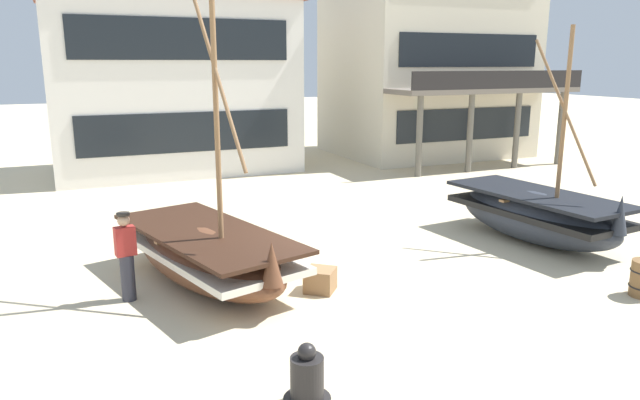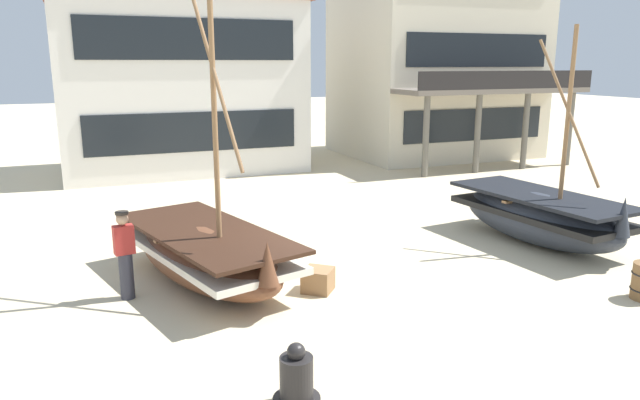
{
  "view_description": "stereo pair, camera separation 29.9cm",
  "coord_description": "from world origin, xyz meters",
  "px_view_note": "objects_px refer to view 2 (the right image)",
  "views": [
    {
      "loc": [
        -5.0,
        -10.41,
        4.33
      ],
      "look_at": [
        0.0,
        1.0,
        1.4
      ],
      "focal_mm": 32.85,
      "sensor_mm": 36.0,
      "label": 1
    },
    {
      "loc": [
        -4.72,
        -10.52,
        4.33
      ],
      "look_at": [
        0.0,
        1.0,
        1.4
      ],
      "focal_mm": 32.85,
      "sensor_mm": 36.0,
      "label": 2
    }
  ],
  "objects_px": {
    "fishing_boat_centre_large": "(207,253)",
    "fisherman_by_hull": "(125,256)",
    "fishing_boat_near_left": "(539,216)",
    "cargo_crate": "(318,280)",
    "capstan_winch": "(296,381)",
    "harbor_building_main": "(180,84)",
    "harbor_building_annex": "(435,52)"
  },
  "relations": [
    {
      "from": "fishing_boat_centre_large",
      "to": "cargo_crate",
      "type": "relative_size",
      "value": 11.76
    },
    {
      "from": "fishing_boat_near_left",
      "to": "cargo_crate",
      "type": "bearing_deg",
      "value": -172.08
    },
    {
      "from": "capstan_winch",
      "to": "cargo_crate",
      "type": "relative_size",
      "value": 1.6
    },
    {
      "from": "fishing_boat_centre_large",
      "to": "harbor_building_main",
      "type": "height_order",
      "value": "harbor_building_main"
    },
    {
      "from": "harbor_building_annex",
      "to": "fishing_boat_centre_large",
      "type": "bearing_deg",
      "value": -136.35
    },
    {
      "from": "cargo_crate",
      "to": "harbor_building_annex",
      "type": "bearing_deg",
      "value": 50.59
    },
    {
      "from": "fisherman_by_hull",
      "to": "cargo_crate",
      "type": "height_order",
      "value": "fisherman_by_hull"
    },
    {
      "from": "fishing_boat_near_left",
      "to": "fishing_boat_centre_large",
      "type": "relative_size",
      "value": 0.81
    },
    {
      "from": "fishing_boat_near_left",
      "to": "cargo_crate",
      "type": "height_order",
      "value": "fishing_boat_near_left"
    },
    {
      "from": "fishing_boat_centre_large",
      "to": "capstan_winch",
      "type": "bearing_deg",
      "value": -88.05
    },
    {
      "from": "fishing_boat_near_left",
      "to": "cargo_crate",
      "type": "relative_size",
      "value": 9.5
    },
    {
      "from": "fishing_boat_centre_large",
      "to": "harbor_building_annex",
      "type": "height_order",
      "value": "harbor_building_annex"
    },
    {
      "from": "fishing_boat_centre_large",
      "to": "harbor_building_main",
      "type": "xyz_separation_m",
      "value": [
        1.78,
        13.29,
        2.87
      ]
    },
    {
      "from": "fishing_boat_near_left",
      "to": "fisherman_by_hull",
      "type": "xyz_separation_m",
      "value": [
        -9.64,
        0.17,
        0.15
      ]
    },
    {
      "from": "harbor_building_main",
      "to": "harbor_building_annex",
      "type": "xyz_separation_m",
      "value": [
        11.91,
        -0.24,
        1.34
      ]
    },
    {
      "from": "fishing_boat_near_left",
      "to": "harbor_building_main",
      "type": "relative_size",
      "value": 0.53
    },
    {
      "from": "fisherman_by_hull",
      "to": "capstan_winch",
      "type": "height_order",
      "value": "fisherman_by_hull"
    },
    {
      "from": "cargo_crate",
      "to": "fishing_boat_near_left",
      "type": "bearing_deg",
      "value": 7.92
    },
    {
      "from": "capstan_winch",
      "to": "harbor_building_annex",
      "type": "bearing_deg",
      "value": 52.86
    },
    {
      "from": "cargo_crate",
      "to": "harbor_building_main",
      "type": "distance_m",
      "value": 14.96
    },
    {
      "from": "harbor_building_main",
      "to": "fisherman_by_hull",
      "type": "bearing_deg",
      "value": -103.86
    },
    {
      "from": "fisherman_by_hull",
      "to": "harbor_building_annex",
      "type": "bearing_deg",
      "value": 41.15
    },
    {
      "from": "fishing_boat_centre_large",
      "to": "harbor_building_main",
      "type": "bearing_deg",
      "value": 82.38
    },
    {
      "from": "fishing_boat_centre_large",
      "to": "capstan_winch",
      "type": "distance_m",
      "value": 4.81
    },
    {
      "from": "cargo_crate",
      "to": "harbor_building_annex",
      "type": "height_order",
      "value": "harbor_building_annex"
    },
    {
      "from": "fishing_boat_centre_large",
      "to": "fisherman_by_hull",
      "type": "height_order",
      "value": "fishing_boat_centre_large"
    },
    {
      "from": "fishing_boat_centre_large",
      "to": "capstan_winch",
      "type": "xyz_separation_m",
      "value": [
        0.16,
        -4.8,
        -0.28
      ]
    },
    {
      "from": "fishing_boat_near_left",
      "to": "cargo_crate",
      "type": "distance_m",
      "value": 6.27
    },
    {
      "from": "harbor_building_main",
      "to": "fishing_boat_near_left",
      "type": "bearing_deg",
      "value": -65.38
    },
    {
      "from": "fishing_boat_centre_large",
      "to": "fisherman_by_hull",
      "type": "xyz_separation_m",
      "value": [
        -1.57,
        -0.27,
        0.22
      ]
    },
    {
      "from": "capstan_winch",
      "to": "harbor_building_main",
      "type": "height_order",
      "value": "harbor_building_main"
    },
    {
      "from": "fishing_boat_near_left",
      "to": "harbor_building_main",
      "type": "height_order",
      "value": "harbor_building_main"
    }
  ]
}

